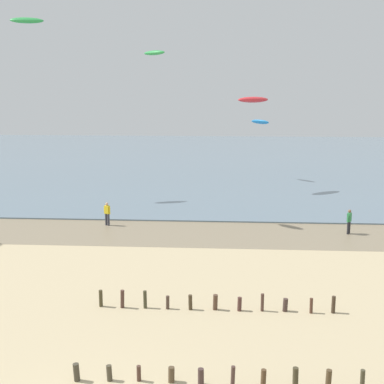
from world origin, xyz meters
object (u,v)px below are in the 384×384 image
at_px(kite_aloft_0, 154,53).
at_px(kite_aloft_5, 253,100).
at_px(person_nearest_camera, 349,221).
at_px(kite_aloft_1, 260,122).
at_px(kite_aloft_4, 27,20).
at_px(person_by_waterline, 107,213).

bearing_deg(kite_aloft_0, kite_aloft_5, -82.78).
distance_m(person_nearest_camera, kite_aloft_5, 17.75).
distance_m(person_nearest_camera, kite_aloft_1, 22.29).
height_order(kite_aloft_0, kite_aloft_4, kite_aloft_4).
distance_m(kite_aloft_0, kite_aloft_5, 14.58).
height_order(person_by_waterline, kite_aloft_4, kite_aloft_4).
xyz_separation_m(person_nearest_camera, kite_aloft_1, (-4.87, 21.07, 5.40)).
xyz_separation_m(kite_aloft_0, kite_aloft_4, (-12.03, 7.58, 3.24)).
xyz_separation_m(person_by_waterline, kite_aloft_1, (12.21, 19.91, 5.40)).
bearing_deg(kite_aloft_5, kite_aloft_4, -21.31).
height_order(person_nearest_camera, kite_aloft_5, kite_aloft_5).
distance_m(person_nearest_camera, kite_aloft_0, 18.06).
height_order(person_nearest_camera, kite_aloft_4, kite_aloft_4).
xyz_separation_m(person_nearest_camera, kite_aloft_5, (-5.98, 14.75, 7.87)).
relative_size(person_by_waterline, kite_aloft_1, 0.70).
bearing_deg(person_nearest_camera, person_by_waterline, 176.11).
bearing_deg(person_nearest_camera, kite_aloft_1, 103.01).
xyz_separation_m(person_by_waterline, kite_aloft_4, (-8.64, 9.31, 14.65)).
relative_size(kite_aloft_0, kite_aloft_4, 0.73).
bearing_deg(kite_aloft_0, person_by_waterline, 67.33).
xyz_separation_m(person_by_waterline, kite_aloft_0, (3.39, 1.73, 11.41)).
distance_m(person_nearest_camera, person_by_waterline, 17.12).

